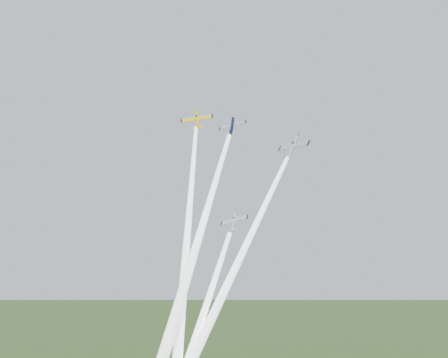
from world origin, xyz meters
TOP-DOWN VIEW (x-y plane):
  - plane_yellow at (-13.61, 5.64)m, footprint 10.86×8.41m
  - smoke_trail_yellow at (-4.16, -15.46)m, footprint 20.16×41.45m
  - plane_navy at (0.40, -2.53)m, footprint 7.96×5.16m
  - smoke_trail_navy at (1.72, -20.88)m, footprint 4.68×35.06m
  - plane_silver_right at (14.08, 0.47)m, footprint 10.25×8.65m
  - smoke_trail_silver_right at (7.41, -17.99)m, footprint 14.79×35.95m
  - plane_silver_low at (4.13, -9.65)m, footprint 7.56×4.84m
  - smoke_trail_silver_low at (3.52, -26.45)m, footprint 3.34×31.86m

SIDE VIEW (x-z plane):
  - smoke_trail_silver_low at x=3.52m, z-range 35.08..80.14m
  - smoke_trail_silver_right at x=7.41m, z-range 43.94..97.22m
  - smoke_trail_yellow at x=-4.16m, z-range 44.40..107.90m
  - smoke_trail_navy at x=1.72m, z-range 53.23..102.94m
  - plane_silver_low at x=4.13m, z-range 78.57..85.75m
  - plane_silver_right at x=14.08m, z-range 95.26..103.22m
  - plane_navy at x=0.40m, z-range 101.34..108.58m
  - plane_yellow at x=-13.61m, z-range 105.51..114.34m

